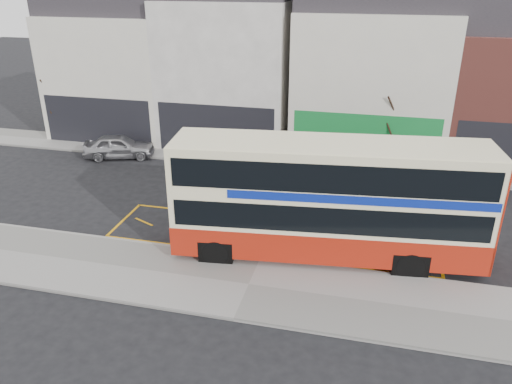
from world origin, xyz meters
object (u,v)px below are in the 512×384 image
(car_grey, at_px, (320,168))
(street_tree_right, at_px, (391,103))
(double_decker_bus, at_px, (329,199))
(street_tree_left, at_px, (52,85))
(car_white, at_px, (450,176))
(bus_stop_post, at_px, (174,215))
(car_silver, at_px, (119,146))

(car_grey, xyz_separation_m, street_tree_right, (3.49, 3.12, 3.13))
(double_decker_bus, height_order, street_tree_left, street_tree_left)
(car_grey, bearing_deg, car_white, -75.05)
(double_decker_bus, distance_m, bus_stop_post, 6.13)
(bus_stop_post, bearing_deg, car_silver, 134.60)
(car_grey, height_order, car_white, car_white)
(double_decker_bus, xyz_separation_m, street_tree_right, (2.28, 11.12, 1.25))
(double_decker_bus, bearing_deg, car_white, 49.70)
(bus_stop_post, height_order, street_tree_right, street_tree_right)
(bus_stop_post, relative_size, car_grey, 0.68)
(double_decker_bus, xyz_separation_m, street_tree_left, (-19.51, 11.26, 1.14))
(car_silver, relative_size, car_grey, 1.08)
(car_grey, bearing_deg, car_silver, 99.93)
(car_white, xyz_separation_m, street_tree_right, (-3.29, 2.87, 3.01))
(double_decker_bus, relative_size, street_tree_right, 2.21)
(street_tree_left, bearing_deg, street_tree_right, -0.39)
(double_decker_bus, relative_size, car_grey, 3.11)
(car_silver, xyz_separation_m, street_tree_left, (-5.87, 2.62, 2.93))
(double_decker_bus, distance_m, car_silver, 16.25)
(car_grey, distance_m, street_tree_left, 18.83)
(car_white, bearing_deg, street_tree_right, 62.73)
(street_tree_left, distance_m, street_tree_right, 21.79)
(bus_stop_post, xyz_separation_m, street_tree_right, (8.22, 12.43, 2.00))
(double_decker_bus, distance_m, car_white, 10.10)
(street_tree_right, bearing_deg, car_grey, -138.25)
(car_silver, height_order, street_tree_right, street_tree_right)
(bus_stop_post, height_order, car_white, bus_stop_post)
(street_tree_right, bearing_deg, car_white, -41.14)
(car_grey, bearing_deg, double_decker_bus, -158.47)
(bus_stop_post, distance_m, car_grey, 10.50)
(double_decker_bus, xyz_separation_m, car_grey, (-1.22, 8.00, -1.87))
(car_white, relative_size, street_tree_right, 0.96)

